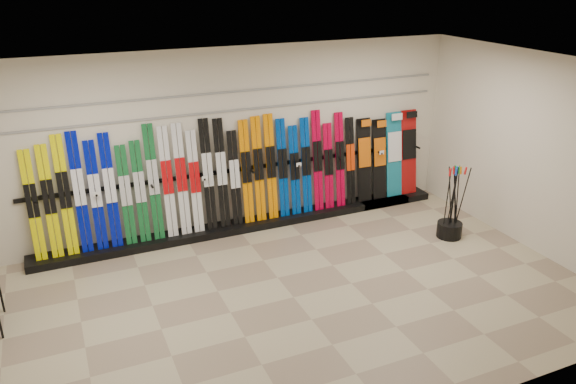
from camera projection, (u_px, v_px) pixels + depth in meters
name	position (u px, v px, depth m)	size (l,w,h in m)	color
floor	(294.00, 297.00, 7.53)	(8.00, 8.00, 0.00)	gray
back_wall	(231.00, 141.00, 9.09)	(8.00, 8.00, 0.00)	beige
right_wall	(536.00, 154.00, 8.46)	(5.00, 5.00, 0.00)	beige
ceiling	(295.00, 73.00, 6.41)	(8.00, 8.00, 0.00)	silver
ski_rack_base	(251.00, 224.00, 9.53)	(8.00, 0.40, 0.12)	black
skis	(207.00, 179.00, 8.98)	(5.38, 0.26, 1.82)	#E9E400
snowboards	(388.00, 156.00, 10.31)	(1.26, 0.24, 1.57)	black
pole_bin	(449.00, 230.00, 9.18)	(0.40, 0.40, 0.25)	black
ski_poles	(454.00, 202.00, 9.03)	(0.37, 0.23, 1.18)	black
slatwall_rail_0	(230.00, 111.00, 8.89)	(7.60, 0.02, 0.03)	gray
slatwall_rail_1	(229.00, 92.00, 8.78)	(7.60, 0.02, 0.03)	gray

